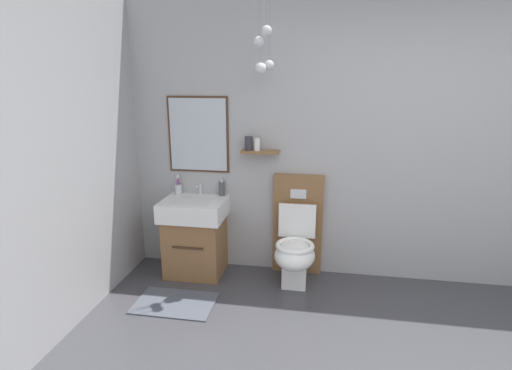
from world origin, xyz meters
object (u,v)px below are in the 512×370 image
Objects in this scene: toilet at (296,243)px; toothbrush_cup at (178,188)px; vanity_sink_left at (195,235)px; soap_dispenser at (222,189)px.

toilet is 1.30m from toothbrush_cup.
toothbrush_cup is (-0.22, 0.18, 0.41)m from vanity_sink_left.
toilet is 5.83× the size of soap_dispenser.
toothbrush_cup reaches higher than soap_dispenser.
soap_dispenser is at bearing 167.30° from toilet.
vanity_sink_left is at bearing -38.70° from toothbrush_cup.
toilet reaches higher than soap_dispenser.
toilet is at bearing -7.59° from toothbrush_cup.
toilet reaches higher than vanity_sink_left.
vanity_sink_left is at bearing -141.03° from soap_dispenser.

